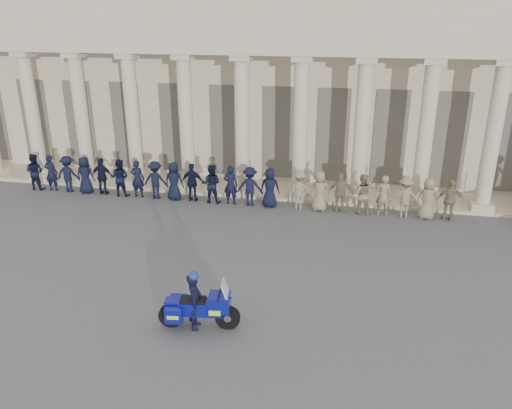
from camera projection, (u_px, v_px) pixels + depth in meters
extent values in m
plane|color=#49494B|center=(225.00, 282.00, 15.69)|extent=(90.00, 90.00, 0.00)
cube|color=#BCAC8D|center=(293.00, 79.00, 27.80)|extent=(40.00, 10.00, 9.00)
cube|color=#BCAC8D|center=(273.00, 190.00, 23.71)|extent=(40.00, 2.60, 0.15)
cube|color=#BCAC8D|center=(272.00, 42.00, 20.58)|extent=(35.80, 1.00, 1.00)
cube|color=#BCAC8D|center=(272.00, 14.00, 20.19)|extent=(35.80, 1.00, 1.20)
cube|color=#BCAC8D|center=(42.00, 175.00, 25.14)|extent=(0.90, 0.90, 0.30)
cylinder|color=#BCAC8D|center=(33.00, 117.00, 24.09)|extent=(0.64, 0.64, 5.60)
cube|color=#BCAC8D|center=(23.00, 54.00, 23.04)|extent=(0.85, 0.85, 0.24)
cube|color=#BCAC8D|center=(89.00, 178.00, 24.64)|extent=(0.90, 0.90, 0.30)
cylinder|color=#BCAC8D|center=(82.00, 119.00, 23.59)|extent=(0.64, 0.64, 5.60)
cube|color=#BCAC8D|center=(74.00, 55.00, 22.55)|extent=(0.85, 0.85, 0.24)
cube|color=#BCAC8D|center=(138.00, 182.00, 24.15)|extent=(0.90, 0.90, 0.30)
cylinder|color=#BCAC8D|center=(133.00, 121.00, 23.09)|extent=(0.64, 0.64, 5.60)
cube|color=#BCAC8D|center=(127.00, 56.00, 22.05)|extent=(0.85, 0.85, 0.24)
cube|color=#BCAC8D|center=(189.00, 185.00, 23.65)|extent=(0.90, 0.90, 0.30)
cylinder|color=#BCAC8D|center=(186.00, 123.00, 22.59)|extent=(0.64, 0.64, 5.60)
cube|color=#BCAC8D|center=(183.00, 57.00, 21.55)|extent=(0.85, 0.85, 0.24)
cube|color=#BCAC8D|center=(243.00, 189.00, 23.15)|extent=(0.90, 0.90, 0.30)
cylinder|color=#BCAC8D|center=(242.00, 126.00, 22.09)|extent=(0.64, 0.64, 5.60)
cube|color=#BCAC8D|center=(241.00, 58.00, 21.05)|extent=(0.85, 0.85, 0.24)
cube|color=#BCAC8D|center=(298.00, 193.00, 22.65)|extent=(0.90, 0.90, 0.30)
cylinder|color=#BCAC8D|center=(300.00, 128.00, 21.59)|extent=(0.64, 0.64, 5.60)
cube|color=#BCAC8D|center=(303.00, 59.00, 20.55)|extent=(0.85, 0.85, 0.24)
cube|color=#BCAC8D|center=(356.00, 197.00, 22.15)|extent=(0.90, 0.90, 0.30)
cylinder|color=#BCAC8D|center=(361.00, 131.00, 21.10)|extent=(0.64, 0.64, 5.60)
cube|color=#BCAC8D|center=(367.00, 60.00, 20.05)|extent=(0.85, 0.85, 0.24)
cube|color=#BCAC8D|center=(417.00, 201.00, 21.65)|extent=(0.90, 0.90, 0.30)
cylinder|color=#BCAC8D|center=(425.00, 134.00, 20.60)|extent=(0.64, 0.64, 5.60)
cube|color=#BCAC8D|center=(435.00, 61.00, 19.55)|extent=(0.85, 0.85, 0.24)
cube|color=#BCAC8D|center=(481.00, 205.00, 21.15)|extent=(0.90, 0.90, 0.30)
cylinder|color=#BCAC8D|center=(493.00, 137.00, 20.10)|extent=(0.64, 0.64, 5.60)
cube|color=#BCAC8D|center=(506.00, 62.00, 19.05)|extent=(0.85, 0.85, 0.24)
cube|color=black|center=(36.00, 122.00, 26.43)|extent=(1.30, 0.12, 4.20)
cube|color=black|center=(81.00, 124.00, 25.94)|extent=(1.30, 0.12, 4.20)
cube|color=black|center=(127.00, 126.00, 25.44)|extent=(1.30, 0.12, 4.20)
cube|color=black|center=(176.00, 128.00, 24.94)|extent=(1.30, 0.12, 4.20)
cube|color=black|center=(226.00, 130.00, 24.44)|extent=(1.30, 0.12, 4.20)
cube|color=black|center=(278.00, 133.00, 23.94)|extent=(1.30, 0.12, 4.20)
cube|color=black|center=(333.00, 135.00, 23.44)|extent=(1.30, 0.12, 4.20)
cube|color=black|center=(390.00, 138.00, 22.94)|extent=(1.30, 0.12, 4.20)
cube|color=black|center=(449.00, 141.00, 22.44)|extent=(1.30, 0.12, 4.20)
cube|color=black|center=(511.00, 144.00, 21.95)|extent=(1.30, 0.12, 4.20)
imported|color=black|center=(35.00, 172.00, 23.71)|extent=(0.85, 0.66, 1.75)
imported|color=black|center=(51.00, 173.00, 23.55)|extent=(0.64, 0.42, 1.75)
imported|color=black|center=(68.00, 174.00, 23.38)|extent=(1.13, 0.65, 1.75)
imported|color=black|center=(85.00, 175.00, 23.21)|extent=(0.85, 0.56, 1.75)
imported|color=black|center=(102.00, 176.00, 23.04)|extent=(1.02, 0.43, 1.75)
imported|color=black|center=(120.00, 177.00, 22.87)|extent=(0.85, 0.66, 1.75)
imported|color=black|center=(138.00, 179.00, 22.71)|extent=(0.64, 0.42, 1.75)
imported|color=black|center=(156.00, 180.00, 22.54)|extent=(1.13, 0.65, 1.75)
imported|color=black|center=(174.00, 181.00, 22.37)|extent=(0.85, 0.56, 1.75)
imported|color=black|center=(193.00, 182.00, 22.20)|extent=(1.02, 0.43, 1.75)
imported|color=black|center=(211.00, 184.00, 22.03)|extent=(0.85, 0.66, 1.75)
imported|color=black|center=(231.00, 185.00, 21.87)|extent=(0.64, 0.42, 1.75)
imported|color=black|center=(250.00, 186.00, 21.70)|extent=(1.13, 0.65, 1.75)
imported|color=black|center=(270.00, 188.00, 21.53)|extent=(0.85, 0.56, 1.75)
imported|color=#7C7155|center=(299.00, 190.00, 21.29)|extent=(1.13, 0.65, 1.75)
imported|color=#7C7155|center=(320.00, 191.00, 21.12)|extent=(0.85, 0.56, 1.75)
imported|color=#7C7155|center=(341.00, 193.00, 20.95)|extent=(1.02, 0.43, 1.75)
imported|color=#7C7155|center=(362.00, 194.00, 20.78)|extent=(0.85, 0.66, 1.75)
imported|color=#7C7155|center=(383.00, 195.00, 20.61)|extent=(0.64, 0.42, 1.75)
imported|color=#7C7155|center=(405.00, 197.00, 20.45)|extent=(1.13, 0.65, 1.75)
imported|color=#7C7155|center=(428.00, 198.00, 20.28)|extent=(0.85, 0.56, 1.75)
imported|color=#7C7155|center=(450.00, 200.00, 20.11)|extent=(1.02, 0.43, 1.75)
cylinder|color=black|center=(228.00, 317.00, 13.27)|extent=(0.69, 0.24, 0.67)
cylinder|color=black|center=(171.00, 315.00, 13.36)|extent=(0.69, 0.24, 0.67)
cube|color=navy|center=(201.00, 307.00, 13.20)|extent=(1.22, 0.59, 0.39)
cube|color=navy|center=(220.00, 302.00, 13.12)|extent=(0.63, 0.60, 0.46)
cube|color=silver|center=(220.00, 310.00, 13.20)|extent=(0.27, 0.33, 0.12)
cube|color=#B2BFCC|center=(226.00, 291.00, 12.98)|extent=(0.28, 0.49, 0.54)
cube|color=black|center=(193.00, 300.00, 13.14)|extent=(0.70, 0.44, 0.10)
cube|color=navy|center=(172.00, 303.00, 13.22)|extent=(0.40, 0.39, 0.22)
cube|color=navy|center=(174.00, 315.00, 12.96)|extent=(0.49, 0.29, 0.41)
cube|color=#C8F40C|center=(174.00, 315.00, 12.96)|extent=(0.34, 0.29, 0.10)
cube|color=navy|center=(179.00, 302.00, 13.57)|extent=(0.49, 0.29, 0.41)
cube|color=#C8F40C|center=(179.00, 302.00, 13.57)|extent=(0.34, 0.29, 0.10)
cylinder|color=silver|center=(184.00, 312.00, 13.58)|extent=(0.62, 0.19, 0.10)
cylinder|color=black|center=(219.00, 294.00, 13.03)|extent=(0.14, 0.71, 0.04)
imported|color=black|center=(195.00, 301.00, 13.15)|extent=(0.46, 0.63, 1.60)
sphere|color=navy|center=(193.00, 276.00, 12.88)|extent=(0.28, 0.28, 0.28)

